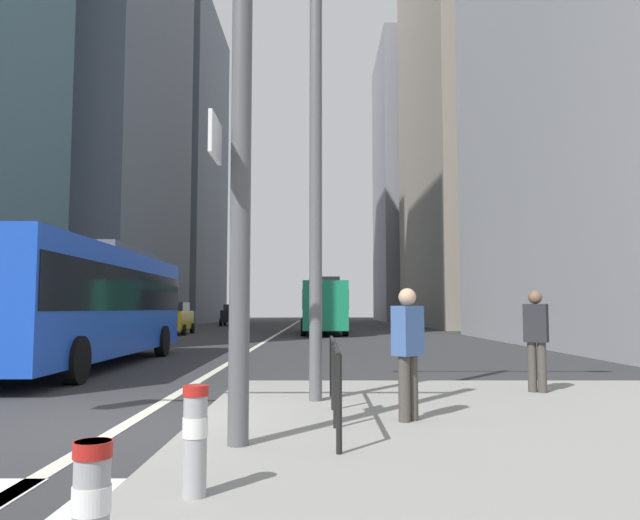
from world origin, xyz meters
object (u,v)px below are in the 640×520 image
traffic_signal_gantry (79,77)px  pedestrian_walking (411,347)px  bollard_left (198,434)px  city_bus_red_receding (326,304)px  city_bus_blue_oncoming (89,298)px  bollard_front (95,508)px  street_lamp_post (319,77)px  car_oncoming_mid (176,318)px  car_oncoming_far (236,315)px  car_receding_far (331,314)px  pedestrian_waiting (539,335)px  car_receding_near (338,314)px

traffic_signal_gantry → pedestrian_walking: 5.01m
bollard_left → city_bus_red_receding: bearing=88.1°
city_bus_blue_oncoming → bollard_front: size_ratio=15.41×
street_lamp_post → bollard_left: (-0.88, -4.78, -4.67)m
car_oncoming_mid → bollard_front: (7.80, -34.01, -0.42)m
bollard_left → traffic_signal_gantry: bearing=134.8°
bollard_front → car_oncoming_far: bearing=97.4°
city_bus_red_receding → car_oncoming_far: (-8.32, 18.30, -0.85)m
bollard_front → street_lamp_post: bearing=80.4°
pedestrian_walking → bollard_left: bearing=-123.9°
city_bus_blue_oncoming → pedestrian_walking: 11.38m
car_oncoming_mid → bollard_left: bearing=-76.2°
car_oncoming_mid → car_oncoming_far: same height
traffic_signal_gantry → bollard_left: bearing=-45.2°
bollard_front → traffic_signal_gantry: bearing=114.6°
pedestrian_walking → car_receding_far: bearing=90.2°
car_oncoming_mid → pedestrian_walking: (10.06, -29.34, 0.09)m
car_oncoming_mid → car_receding_far: 31.78m
car_receding_far → car_oncoming_mid: bearing=-108.0°
traffic_signal_gantry → bollard_left: traffic_signal_gantry is taller
city_bus_red_receding → pedestrian_waiting: bearing=-82.9°
car_receding_near → traffic_signal_gantry: bearing=-94.2°
city_bus_blue_oncoming → bollard_front: city_bus_blue_oncoming is taller
car_receding_far → car_oncoming_far: bearing=-130.3°
bollard_front → pedestrian_waiting: bearing=56.5°
street_lamp_post → pedestrian_walking: street_lamp_post is taller
car_receding_far → pedestrian_waiting: (2.79, -56.92, 0.12)m
city_bus_blue_oncoming → traffic_signal_gantry: size_ratio=1.93×
car_oncoming_mid → bollard_left: size_ratio=5.59×
city_bus_blue_oncoming → pedestrian_waiting: city_bus_blue_oncoming is taller
traffic_signal_gantry → bollard_front: bearing=-65.4°
traffic_signal_gantry → bollard_left: size_ratio=7.22×
city_bus_blue_oncoming → bollard_front: 14.29m
car_oncoming_far → bollard_front: size_ratio=6.11×
car_receding_near → pedestrian_walking: bearing=-90.4°
car_receding_near → street_lamp_post: (-1.59, -53.87, 4.29)m
traffic_signal_gantry → street_lamp_post: bearing=49.9°
car_receding_near → pedestrian_waiting: size_ratio=2.44×
city_bus_red_receding → bollard_front: 35.32m
city_bus_red_receding → bollard_left: bearing=-91.9°
city_bus_red_receding → car_oncoming_mid: size_ratio=2.42×
traffic_signal_gantry → pedestrian_walking: traffic_signal_gantry is taller
car_receding_near → city_bus_blue_oncoming: bearing=-99.5°
bollard_front → pedestrian_walking: size_ratio=0.45×
pedestrian_waiting → car_oncoming_far: bearing=104.3°
car_oncoming_far → pedestrian_waiting: car_oncoming_far is taller
bollard_front → pedestrian_walking: bearing=64.2°
city_bus_red_receding → pedestrian_waiting: 28.19m
car_receding_near → street_lamp_post: bearing=-91.7°
traffic_signal_gantry → pedestrian_walking: (3.77, 1.37, -3.00)m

